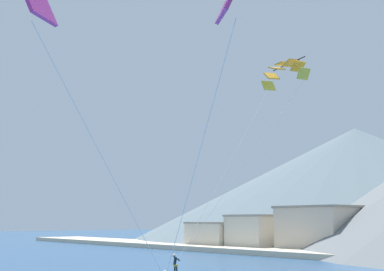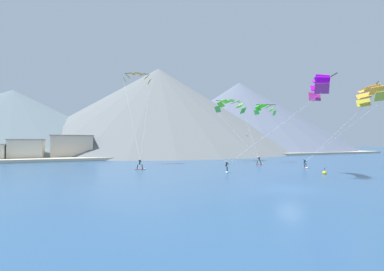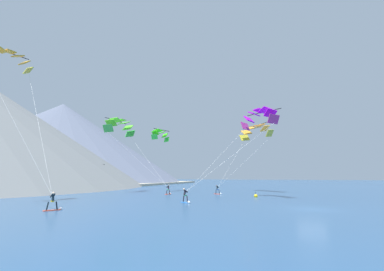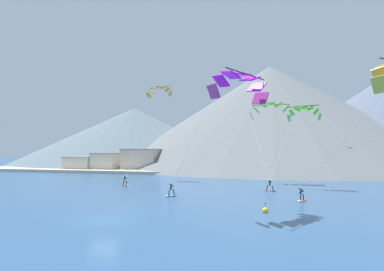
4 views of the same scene
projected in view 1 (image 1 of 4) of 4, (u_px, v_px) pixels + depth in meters
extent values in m
cylinder|color=#14232D|center=(175.00, 270.00, 41.47)|extent=(0.28, 0.22, 0.75)
cylinder|color=#14232D|center=(177.00, 271.00, 40.71)|extent=(0.28, 0.22, 0.75)
cube|color=yellow|center=(176.00, 265.00, 41.16)|extent=(0.35, 0.39, 0.12)
cylinder|color=#14232D|center=(175.00, 261.00, 41.20)|extent=(0.34, 0.39, 0.63)
cylinder|color=#14232D|center=(176.00, 258.00, 41.37)|extent=(0.31, 0.52, 0.41)
cylinder|color=#14232D|center=(177.00, 259.00, 41.13)|extent=(0.31, 0.52, 0.41)
cylinder|color=black|center=(179.00, 259.00, 41.29)|extent=(0.48, 0.25, 0.03)
sphere|color=beige|center=(174.00, 255.00, 41.25)|extent=(0.23, 0.23, 0.23)
cube|color=#A52D80|center=(37.00, 1.00, 16.77)|extent=(1.45, 1.72, 1.37)
cylinder|color=silver|center=(192.00, 179.00, 21.79)|extent=(11.14, 5.44, 9.13)
cylinder|color=silver|center=(114.00, 180.00, 21.91)|extent=(6.92, 10.30, 9.13)
cube|color=gold|center=(269.00, 86.00, 51.56)|extent=(0.87, 1.35, 1.06)
cube|color=gold|center=(272.00, 76.00, 51.12)|extent=(1.12, 1.40, 0.90)
cube|color=gold|center=(277.00, 68.00, 50.44)|extent=(1.25, 1.43, 0.61)
cube|color=gold|center=(284.00, 64.00, 49.61)|extent=(1.24, 1.44, 0.24)
cube|color=gold|center=(291.00, 63.00, 48.73)|extent=(1.17, 1.43, 0.61)
cube|color=gold|center=(298.00, 66.00, 47.93)|extent=(0.96, 1.40, 0.90)
cube|color=gold|center=(304.00, 74.00, 47.32)|extent=(0.65, 1.36, 1.06)
cylinder|color=black|center=(288.00, 64.00, 49.90)|extent=(4.94, 1.32, 0.10)
cylinder|color=silver|center=(228.00, 166.00, 46.47)|extent=(1.07, 11.60, 15.33)
cylinder|color=silver|center=(246.00, 163.00, 44.20)|extent=(4.26, 10.82, 15.33)
cube|color=beige|center=(318.00, 231.00, 69.37)|extent=(9.61, 6.53, 5.89)
cube|color=gray|center=(317.00, 207.00, 69.86)|extent=(10.00, 6.79, 0.30)
cube|color=beige|center=(212.00, 237.00, 80.89)|extent=(8.11, 4.21, 3.78)
cube|color=gray|center=(212.00, 223.00, 81.21)|extent=(8.43, 4.38, 0.30)
cube|color=beige|center=(253.00, 234.00, 75.64)|extent=(6.97, 5.07, 4.82)
cube|color=gray|center=(253.00, 216.00, 76.04)|extent=(7.25, 5.27, 0.30)
cone|color=slate|center=(357.00, 184.00, 113.62)|extent=(96.55, 96.55, 24.01)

